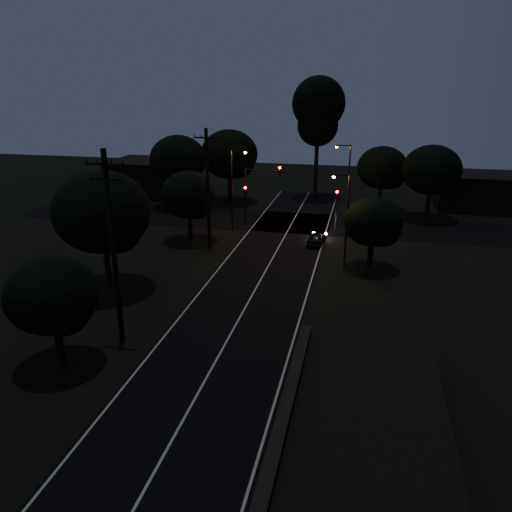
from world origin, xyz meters
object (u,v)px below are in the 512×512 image
at_px(car, 316,238).
at_px(streetlight_b, 347,177).
at_px(utility_pole_mid, 113,246).
at_px(tall_pine, 318,111).
at_px(streetlight_a, 234,184).
at_px(signal_mast, 262,184).
at_px(streetlight_c, 345,214).
at_px(utility_pole_far, 208,188).
at_px(signal_right, 337,203).
at_px(signal_left, 246,198).

bearing_deg(car, streetlight_b, -97.86).
height_order(utility_pole_mid, streetlight_b, utility_pole_mid).
xyz_separation_m(tall_pine, streetlight_a, (-6.31, -17.00, -6.00)).
xyz_separation_m(tall_pine, signal_mast, (-3.91, -15.01, -6.30)).
distance_m(signal_mast, car, 8.61).
height_order(streetlight_a, streetlight_c, streetlight_a).
xyz_separation_m(streetlight_a, streetlight_c, (11.14, -8.00, -0.29)).
relative_size(streetlight_a, streetlight_c, 1.07).
xyz_separation_m(utility_pole_far, streetlight_b, (11.31, 12.00, -0.85)).
distance_m(utility_pole_mid, utility_pole_far, 17.00).
height_order(tall_pine, streetlight_c, tall_pine).
xyz_separation_m(signal_mast, car, (6.11, -4.76, -3.77)).
bearing_deg(car, signal_right, -100.76).
xyz_separation_m(utility_pole_mid, signal_right, (10.60, 24.99, -2.90)).
relative_size(utility_pole_far, signal_mast, 1.68).
bearing_deg(streetlight_a, signal_left, 70.41).
bearing_deg(tall_pine, streetlight_b, -68.62).
bearing_deg(signal_right, streetlight_a, -168.66).
bearing_deg(signal_mast, streetlight_a, -140.23).
bearing_deg(signal_left, tall_pine, 69.54).
height_order(signal_mast, streetlight_c, streetlight_c).
bearing_deg(signal_right, streetlight_b, 80.00).
bearing_deg(utility_pole_far, car, 19.36).
bearing_deg(tall_pine, utility_pole_mid, -99.93).
relative_size(signal_mast, car, 1.86).
relative_size(utility_pole_mid, signal_left, 2.68).
xyz_separation_m(tall_pine, streetlight_b, (4.31, -11.00, -6.00)).
bearing_deg(streetlight_a, utility_pole_far, -96.59).
xyz_separation_m(tall_pine, car, (2.20, -19.77, -10.07)).
height_order(utility_pole_mid, streetlight_a, utility_pole_mid).
height_order(utility_pole_mid, streetlight_c, utility_pole_mid).
xyz_separation_m(utility_pole_mid, utility_pole_far, (0.00, 17.00, -0.25)).
height_order(utility_pole_far, tall_pine, tall_pine).
distance_m(utility_pole_mid, tall_pine, 40.90).
bearing_deg(streetlight_a, utility_pole_mid, -91.73).
distance_m(tall_pine, signal_left, 17.82).
bearing_deg(streetlight_c, utility_pole_mid, -128.26).
height_order(signal_left, signal_mast, signal_mast).
height_order(tall_pine, signal_right, tall_pine).
distance_m(utility_pole_mid, streetlight_b, 31.15).
relative_size(utility_pole_far, car, 3.12).
height_order(utility_pole_mid, tall_pine, tall_pine).
height_order(streetlight_a, car, streetlight_a).
height_order(utility_pole_mid, car, utility_pole_mid).
bearing_deg(car, signal_mast, -32.24).
relative_size(signal_right, streetlight_c, 0.55).
relative_size(utility_pole_far, signal_right, 2.56).
bearing_deg(utility_pole_far, signal_left, 80.06).
bearing_deg(streetlight_b, signal_right, -100.00).
distance_m(streetlight_c, car, 6.97).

